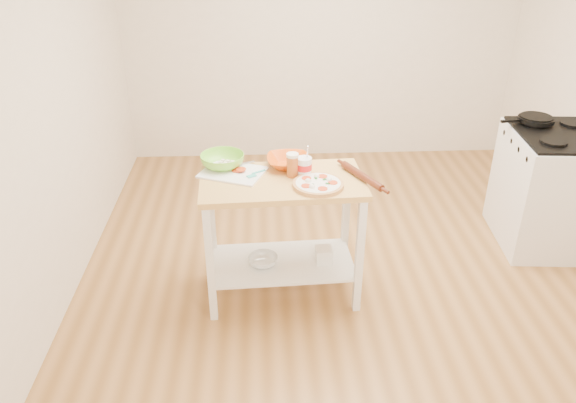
# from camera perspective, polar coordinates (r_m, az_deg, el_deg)

# --- Properties ---
(room_shell) EXTENTS (4.04, 4.54, 2.74)m
(room_shell) POSITION_cam_1_polar(r_m,az_deg,el_deg) (3.72, 7.10, 10.20)
(room_shell) COLOR #A3713C
(room_shell) RESTS_ON ground
(prep_island) EXTENTS (1.09, 0.63, 0.90)m
(prep_island) POSITION_cam_1_polar(r_m,az_deg,el_deg) (3.75, -0.59, -1.28)
(prep_island) COLOR tan
(prep_island) RESTS_ON ground
(gas_stove) EXTENTS (0.75, 0.85, 1.11)m
(gas_stove) POSITION_cam_1_polar(r_m,az_deg,el_deg) (4.91, 25.07, 1.20)
(gas_stove) COLOR white
(gas_stove) RESTS_ON ground
(skillet) EXTENTS (0.43, 0.27, 0.03)m
(skillet) POSITION_cam_1_polar(r_m,az_deg,el_deg) (4.85, 23.82, 7.65)
(skillet) COLOR black
(skillet) RESTS_ON gas_stove
(pizza) EXTENTS (0.32, 0.32, 0.05)m
(pizza) POSITION_cam_1_polar(r_m,az_deg,el_deg) (3.54, 3.06, 1.79)
(pizza) COLOR tan
(pizza) RESTS_ON prep_island
(cutting_board) EXTENTS (0.48, 0.43, 0.04)m
(cutting_board) POSITION_cam_1_polar(r_m,az_deg,el_deg) (3.73, -5.63, 3.03)
(cutting_board) COLOR white
(cutting_board) RESTS_ON prep_island
(spatula) EXTENTS (0.13, 0.12, 0.01)m
(spatula) POSITION_cam_1_polar(r_m,az_deg,el_deg) (3.67, -3.33, 2.84)
(spatula) COLOR #3AB7A9
(spatula) RESTS_ON cutting_board
(knife) EXTENTS (0.25, 0.14, 0.01)m
(knife) POSITION_cam_1_polar(r_m,az_deg,el_deg) (3.79, -5.80, 3.57)
(knife) COLOR silver
(knife) RESTS_ON cutting_board
(orange_bowl) EXTENTS (0.29, 0.29, 0.07)m
(orange_bowl) POSITION_cam_1_polar(r_m,az_deg,el_deg) (3.79, 0.01, 4.08)
(orange_bowl) COLOR #D7500C
(orange_bowl) RESTS_ON prep_island
(green_bowl) EXTENTS (0.37, 0.37, 0.09)m
(green_bowl) POSITION_cam_1_polar(r_m,az_deg,el_deg) (3.80, -6.67, 4.12)
(green_bowl) COLOR #7ED838
(green_bowl) RESTS_ON prep_island
(beer_pint) EXTENTS (0.08, 0.08, 0.16)m
(beer_pint) POSITION_cam_1_polar(r_m,az_deg,el_deg) (3.64, 0.45, 3.74)
(beer_pint) COLOR #AA531F
(beer_pint) RESTS_ON prep_island
(yogurt_tub) EXTENTS (0.10, 0.10, 0.22)m
(yogurt_tub) POSITION_cam_1_polar(r_m,az_deg,el_deg) (3.67, 1.65, 3.59)
(yogurt_tub) COLOR white
(yogurt_tub) RESTS_ON prep_island
(rolling_pin) EXTENTS (0.23, 0.39, 0.05)m
(rolling_pin) POSITION_cam_1_polar(r_m,az_deg,el_deg) (3.65, 7.52, 2.57)
(rolling_pin) COLOR #592614
(rolling_pin) RESTS_ON prep_island
(shelf_glass_bowl) EXTENTS (0.28, 0.28, 0.06)m
(shelf_glass_bowl) POSITION_cam_1_polar(r_m,az_deg,el_deg) (3.91, -2.54, -6.02)
(shelf_glass_bowl) COLOR silver
(shelf_glass_bowl) RESTS_ON prep_island
(shelf_bin) EXTENTS (0.12, 0.12, 0.11)m
(shelf_bin) POSITION_cam_1_polar(r_m,az_deg,el_deg) (3.92, 3.64, -5.45)
(shelf_bin) COLOR white
(shelf_bin) RESTS_ON prep_island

